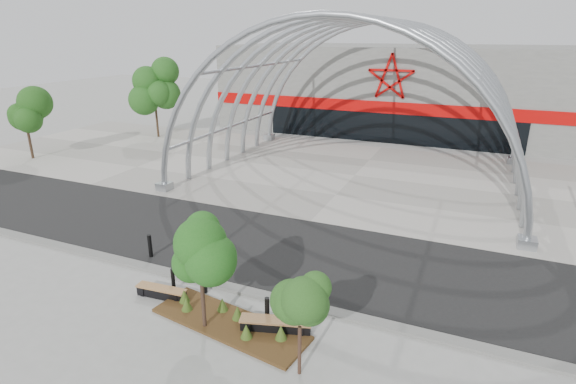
{
  "coord_description": "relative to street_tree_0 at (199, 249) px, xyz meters",
  "views": [
    {
      "loc": [
        7.3,
        -13.02,
        9.2
      ],
      "look_at": [
        0.0,
        4.0,
        2.6
      ],
      "focal_mm": 28.0,
      "sensor_mm": 36.0,
      "label": 1
    }
  ],
  "objects": [
    {
      "name": "bollard_1",
      "position": [
        -2.36,
        1.51,
        -2.44
      ],
      "size": [
        0.14,
        0.14,
        0.9
      ],
      "primitive_type": "cylinder",
      "color": "black",
      "rests_on": "ground"
    },
    {
      "name": "street_tree_0",
      "position": [
        0.0,
        0.0,
        0.0
      ],
      "size": [
        1.77,
        1.77,
        4.03
      ],
      "color": "black",
      "rests_on": "ground"
    },
    {
      "name": "bollard_4",
      "position": [
        2.56,
        1.31,
        -2.47
      ],
      "size": [
        0.14,
        0.14,
        0.85
      ],
      "primitive_type": "cylinder",
      "color": "black",
      "rests_on": "ground"
    },
    {
      "name": "bollard_0",
      "position": [
        -4.91,
        3.32,
        -2.37
      ],
      "size": [
        0.17,
        0.17,
        1.04
      ],
      "primitive_type": "cylinder",
      "color": "black",
      "rests_on": "ground"
    },
    {
      "name": "bg_tree_2",
      "position": [
        -23.88,
        12.67,
        0.97
      ],
      "size": [
        2.55,
        2.55,
        5.38
      ],
      "color": "black",
      "rests_on": "ground"
    },
    {
      "name": "bollard_2",
      "position": [
        -1.19,
        1.85,
        -2.33
      ],
      "size": [
        0.18,
        0.18,
        1.13
      ],
      "primitive_type": "cylinder",
      "color": "black",
      "rests_on": "ground"
    },
    {
      "name": "bollard_3",
      "position": [
        1.79,
        1.03,
        -2.39
      ],
      "size": [
        0.16,
        0.16,
        1.0
      ],
      "primitive_type": "cylinder",
      "color": "black",
      "rests_on": "ground"
    },
    {
      "name": "arena_building",
      "position": [
        0.12,
        36.12,
        1.1
      ],
      "size": [
        34.0,
        15.24,
        8.0
      ],
      "color": "slate",
      "rests_on": "ground"
    },
    {
      "name": "bench_0",
      "position": [
        -2.47,
        0.93,
        -2.69
      ],
      "size": [
        1.97,
        0.58,
        0.41
      ],
      "color": "black",
      "rests_on": "ground"
    },
    {
      "name": "kerb",
      "position": [
        0.12,
        2.42,
        -2.83
      ],
      "size": [
        60.0,
        0.5,
        0.12
      ],
      "primitive_type": "cube",
      "color": "slate",
      "rests_on": "ground"
    },
    {
      "name": "bg_tree_0",
      "position": [
        -19.88,
        22.67,
        1.74
      ],
      "size": [
        3.0,
        3.0,
        6.45
      ],
      "color": "black",
      "rests_on": "ground"
    },
    {
      "name": "bench_1",
      "position": [
        2.23,
        0.73,
        -2.66
      ],
      "size": [
        2.37,
        1.14,
        0.49
      ],
      "color": "black",
      "rests_on": "ground"
    },
    {
      "name": "street_tree_1",
      "position": [
        3.63,
        -0.7,
        -0.67
      ],
      "size": [
        1.31,
        1.31,
        3.09
      ],
      "color": "#331D17",
      "rests_on": "ground"
    },
    {
      "name": "road",
      "position": [
        0.12,
        6.17,
        -2.88
      ],
      "size": [
        140.0,
        7.0,
        0.02
      ],
      "primitive_type": "cube",
      "color": "black",
      "rests_on": "ground"
    },
    {
      "name": "vault_canopy",
      "position": [
        0.12,
        18.17,
        -2.88
      ],
      "size": [
        20.8,
        15.8,
        20.36
      ],
      "color": "#9FA5AA",
      "rests_on": "ground"
    },
    {
      "name": "planting_bed",
      "position": [
        0.58,
        0.5,
        -2.75
      ],
      "size": [
        5.73,
        2.54,
        0.59
      ],
      "color": "#402F13",
      "rests_on": "ground"
    },
    {
      "name": "ground",
      "position": [
        0.12,
        2.67,
        -2.89
      ],
      "size": [
        140.0,
        140.0,
        0.0
      ],
      "primitive_type": "plane",
      "color": "gray",
      "rests_on": "ground"
    },
    {
      "name": "forecourt",
      "position": [
        0.12,
        18.17,
        -2.87
      ],
      "size": [
        60.0,
        17.0,
        0.04
      ],
      "primitive_type": "cube",
      "color": "#99958B",
      "rests_on": "ground"
    }
  ]
}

